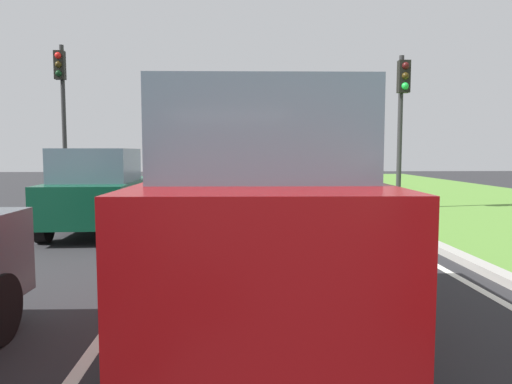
{
  "coord_description": "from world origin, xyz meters",
  "views": [
    {
      "loc": [
        0.52,
        3.81,
        1.73
      ],
      "look_at": [
        0.82,
        9.92,
        1.2
      ],
      "focal_mm": 33.28,
      "sensor_mm": 36.0,
      "label": 1
    }
  ],
  "objects_px": {
    "car_suv_ahead": "(259,206)",
    "traffic_light_overhead_left": "(62,97)",
    "car_hatchback_far": "(100,191)",
    "traffic_light_near_right": "(402,105)"
  },
  "relations": [
    {
      "from": "car_hatchback_far",
      "to": "traffic_light_overhead_left",
      "type": "height_order",
      "value": "traffic_light_overhead_left"
    },
    {
      "from": "car_suv_ahead",
      "to": "traffic_light_overhead_left",
      "type": "distance_m",
      "value": 12.67
    },
    {
      "from": "car_suv_ahead",
      "to": "traffic_light_near_right",
      "type": "distance_m",
      "value": 10.01
    },
    {
      "from": "car_hatchback_far",
      "to": "traffic_light_near_right",
      "type": "xyz_separation_m",
      "value": [
        7.68,
        3.27,
        2.17
      ]
    },
    {
      "from": "car_suv_ahead",
      "to": "traffic_light_near_right",
      "type": "relative_size",
      "value": 1.02
    },
    {
      "from": "car_hatchback_far",
      "to": "car_suv_ahead",
      "type": "bearing_deg",
      "value": -61.37
    },
    {
      "from": "traffic_light_near_right",
      "to": "car_hatchback_far",
      "type": "bearing_deg",
      "value": -156.94
    },
    {
      "from": "car_suv_ahead",
      "to": "car_hatchback_far",
      "type": "relative_size",
      "value": 1.22
    },
    {
      "from": "car_suv_ahead",
      "to": "car_hatchback_far",
      "type": "xyz_separation_m",
      "value": [
        -3.1,
        5.43,
        -0.28
      ]
    },
    {
      "from": "car_suv_ahead",
      "to": "traffic_light_overhead_left",
      "type": "xyz_separation_m",
      "value": [
        -5.78,
        11.03,
        2.32
      ]
    }
  ]
}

